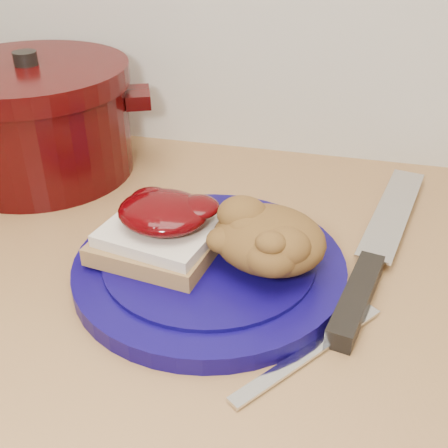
% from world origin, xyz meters
% --- Properties ---
extents(plate, '(0.33, 0.33, 0.02)m').
position_xyz_m(plate, '(0.06, 1.48, 0.91)').
color(plate, '#0B0444').
rests_on(plate, wood_countertop).
extents(sandwich, '(0.13, 0.12, 0.06)m').
position_xyz_m(sandwich, '(0.01, 1.48, 0.95)').
color(sandwich, olive).
rests_on(sandwich, plate).
extents(stuffing_mound, '(0.13, 0.12, 0.06)m').
position_xyz_m(stuffing_mound, '(0.12, 1.49, 0.95)').
color(stuffing_mound, brown).
rests_on(stuffing_mound, plate).
extents(chef_knife, '(0.10, 0.35, 0.02)m').
position_xyz_m(chef_knife, '(0.21, 1.52, 0.91)').
color(chef_knife, black).
rests_on(chef_knife, wood_countertop).
extents(butter_knife, '(0.11, 0.15, 0.00)m').
position_xyz_m(butter_knife, '(0.17, 1.40, 0.90)').
color(butter_knife, silver).
rests_on(butter_knife, wood_countertop).
extents(dutch_oven, '(0.33, 0.33, 0.16)m').
position_xyz_m(dutch_oven, '(-0.22, 1.66, 0.97)').
color(dutch_oven, '#300404').
rests_on(dutch_oven, wood_countertop).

